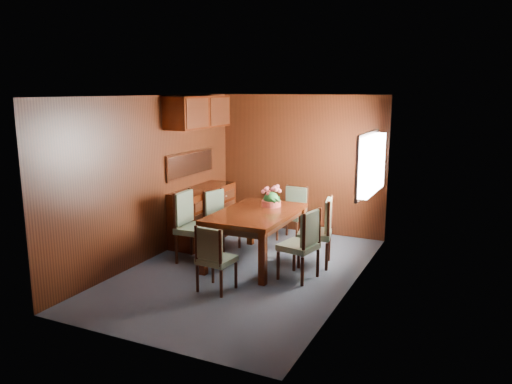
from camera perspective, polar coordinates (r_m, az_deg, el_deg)
The scene contains 11 objects.
ground at distance 7.04m, azimuth -1.42°, elevation -9.01°, with size 4.50×4.50×0.00m, color #333A46.
room_shell at distance 6.98m, azimuth -1.03°, elevation 4.64°, with size 3.06×4.52×2.41m.
sideboard at distance 8.32m, azimuth -6.06°, elevation -2.56°, with size 0.48×1.40×0.90m, color #331106.
dining_table at distance 7.19m, azimuth -0.01°, elevation -3.06°, with size 1.03×1.64×0.76m.
chair_left_near at distance 7.35m, azimuth -7.46°, elevation -3.44°, with size 0.50×0.52×1.05m.
chair_left_far at distance 7.89m, azimuth -4.25°, elevation -2.77°, with size 0.51×0.53×0.94m.
chair_right_near at distance 6.60m, azimuth 5.42°, elevation -5.59°, with size 0.52×0.53×0.96m.
chair_right_far at distance 7.17m, azimuth 7.35°, elevation -4.09°, with size 0.54×0.55×0.99m.
chair_head at distance 6.22m, azimuth -4.89°, elevation -7.21°, with size 0.44×0.42×0.86m.
chair_foot at distance 8.40m, azimuth 4.34°, elevation -2.07°, with size 0.46×0.45×0.89m.
flower_centerpiece at distance 7.45m, azimuth 1.75°, elevation -0.52°, with size 0.31×0.31×0.31m.
Camera 1 is at (2.96, -5.88, 2.48)m, focal length 35.00 mm.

